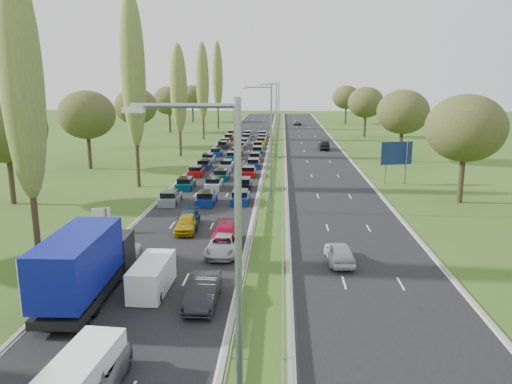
# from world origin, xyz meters

# --- Properties ---
(ground) EXTENTS (260.00, 260.00, 0.00)m
(ground) POSITION_xyz_m (4.50, 80.00, 0.00)
(ground) COLOR #2E5019
(ground) RESTS_ON ground
(near_carriageway) EXTENTS (10.50, 215.00, 0.04)m
(near_carriageway) POSITION_xyz_m (-2.25, 82.50, 0.00)
(near_carriageway) COLOR black
(near_carriageway) RESTS_ON ground
(far_carriageway) EXTENTS (10.50, 215.00, 0.04)m
(far_carriageway) POSITION_xyz_m (11.25, 82.50, 0.00)
(far_carriageway) COLOR black
(far_carriageway) RESTS_ON ground
(central_reservation) EXTENTS (2.36, 215.00, 0.32)m
(central_reservation) POSITION_xyz_m (4.50, 82.50, 0.55)
(central_reservation) COLOR gray
(central_reservation) RESTS_ON ground
(lamp_columns) EXTENTS (0.18, 140.18, 12.00)m
(lamp_columns) POSITION_xyz_m (4.50, 78.00, 6.00)
(lamp_columns) COLOR gray
(lamp_columns) RESTS_ON ground
(poplar_row) EXTENTS (2.80, 127.80, 22.44)m
(poplar_row) POSITION_xyz_m (-11.50, 68.17, 12.39)
(poplar_row) COLOR #2D2116
(poplar_row) RESTS_ON ground
(woodland_left) EXTENTS (8.00, 166.00, 11.10)m
(woodland_left) POSITION_xyz_m (-22.00, 62.63, 7.68)
(woodland_left) COLOR #2D2116
(woodland_left) RESTS_ON ground
(woodland_right) EXTENTS (8.00, 153.00, 11.10)m
(woodland_right) POSITION_xyz_m (24.00, 66.67, 7.68)
(woodland_right) COLOR #2D2116
(woodland_right) RESTS_ON ground
(traffic_queue_fill) EXTENTS (9.08, 68.13, 0.80)m
(traffic_queue_fill) POSITION_xyz_m (-2.25, 77.59, 0.44)
(traffic_queue_fill) COLOR slate
(traffic_queue_fill) RESTS_ON ground
(near_car_2) EXTENTS (2.78, 5.65, 1.54)m
(near_car_2) POSITION_xyz_m (-5.64, 27.38, 0.79)
(near_car_2) COLOR silver
(near_car_2) RESTS_ON near_carriageway
(near_car_6) EXTENTS (2.69, 5.41, 1.47)m
(near_car_6) POSITION_xyz_m (-2.09, 13.96, 0.76)
(near_car_6) COLOR slate
(near_car_6) RESTS_ON near_carriageway
(near_car_7) EXTENTS (2.22, 4.68, 1.32)m
(near_car_7) POSITION_xyz_m (-2.48, 37.52, 0.68)
(near_car_7) COLOR #052F4D
(near_car_7) RESTS_ON near_carriageway
(near_car_8) EXTENTS (1.90, 4.29, 1.43)m
(near_car_8) POSITION_xyz_m (-2.38, 36.24, 0.74)
(near_car_8) COLOR #B1880B
(near_car_8) RESTS_ON near_carriageway
(near_car_9) EXTENTS (1.67, 4.74, 1.56)m
(near_car_9) POSITION_xyz_m (1.16, 22.59, 0.80)
(near_car_9) COLOR black
(near_car_9) RESTS_ON near_carriageway
(near_car_10) EXTENTS (2.40, 4.91, 1.34)m
(near_car_10) POSITION_xyz_m (1.32, 30.92, 0.69)
(near_car_10) COLOR #A7AAB1
(near_car_10) RESTS_ON near_carriageway
(near_car_11) EXTENTS (2.11, 5.19, 1.50)m
(near_car_11) POSITION_xyz_m (1.26, 32.83, 0.77)
(near_car_11) COLOR #A20928
(near_car_11) RESTS_ON near_carriageway
(far_car_0) EXTENTS (1.97, 4.39, 1.46)m
(far_car_0) POSITION_xyz_m (9.58, 29.57, 0.75)
(far_car_0) COLOR silver
(far_car_0) RESTS_ON far_carriageway
(far_car_1) EXTENTS (1.78, 4.92, 1.61)m
(far_car_1) POSITION_xyz_m (13.13, 88.00, 0.83)
(far_car_1) COLOR black
(far_car_1) RESTS_ON far_carriageway
(far_car_2) EXTENTS (2.47, 4.88, 1.32)m
(far_car_2) POSITION_xyz_m (9.60, 140.34, 0.68)
(far_car_2) COLOR slate
(far_car_2) RESTS_ON far_carriageway
(blue_lorry) EXTENTS (2.74, 9.88, 4.17)m
(blue_lorry) POSITION_xyz_m (-5.59, 22.81, 2.15)
(blue_lorry) COLOR black
(blue_lorry) RESTS_ON near_carriageway
(white_van_front) EXTENTS (1.83, 4.68, 1.88)m
(white_van_front) POSITION_xyz_m (-2.24, 14.03, 0.97)
(white_van_front) COLOR white
(white_van_front) RESTS_ON near_carriageway
(white_van_rear) EXTENTS (1.85, 4.71, 1.89)m
(white_van_rear) POSITION_xyz_m (-2.13, 24.32, 0.97)
(white_van_rear) COLOR white
(white_van_rear) RESTS_ON near_carriageway
(info_sign) EXTENTS (1.47, 0.48, 2.10)m
(info_sign) POSITION_xyz_m (-9.40, 35.71, 1.37)
(info_sign) COLOR gray
(info_sign) RESTS_ON ground
(direction_sign) EXTENTS (3.92, 1.02, 5.20)m
(direction_sign) POSITION_xyz_m (19.40, 57.29, 3.57)
(direction_sign) COLOR gray
(direction_sign) RESTS_ON ground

